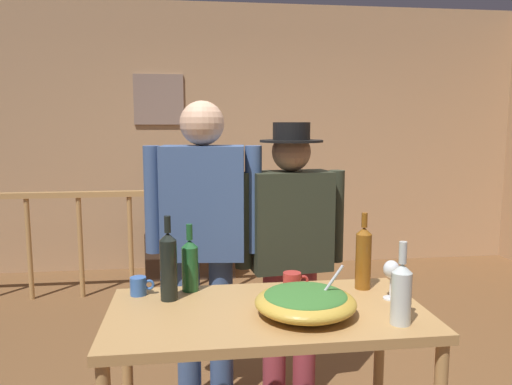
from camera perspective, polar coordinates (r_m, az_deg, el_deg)
back_wall at (r=5.52m, az=-1.58°, el=6.22°), size 6.27×0.10×2.82m
framed_picture at (r=5.44m, az=-10.99°, el=10.33°), size 0.52×0.03×0.52m
stair_railing at (r=4.68m, az=-11.40°, el=-3.94°), size 3.18×0.10×1.02m
tv_console at (r=5.30m, az=-7.44°, el=-6.71°), size 0.90×0.40×0.48m
flat_screen_tv at (r=5.17m, az=-7.53°, el=-1.52°), size 0.56×0.12×0.42m
serving_table at (r=2.15m, az=1.27°, el=-15.44°), size 1.30×0.68×0.81m
salad_bowl at (r=2.05m, az=5.64°, el=-12.15°), size 0.40×0.40×0.21m
wine_glass at (r=2.26m, az=15.12°, el=-8.64°), size 0.07×0.07×0.17m
wine_bottle_amber at (r=2.37m, az=12.10°, el=-7.15°), size 0.07×0.07×0.35m
wine_bottle_dark at (r=2.20m, az=-9.91°, el=-8.12°), size 0.07×0.07×0.37m
wine_bottle_clear at (r=2.00m, az=16.18°, el=-10.79°), size 0.08×0.08×0.32m
wine_bottle_green at (r=2.31m, az=-7.51°, el=-8.05°), size 0.07×0.07×0.31m
mug_blue at (r=2.32m, az=-13.16°, el=-10.30°), size 0.11×0.07×0.08m
mug_red at (r=2.32m, az=4.17°, el=-10.06°), size 0.12×0.08×0.08m
person_standing_left at (r=2.71m, az=-5.98°, el=-4.08°), size 0.62×0.27×1.69m
person_standing_right at (r=2.78m, az=3.93°, el=-5.39°), size 0.62×0.34×1.58m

